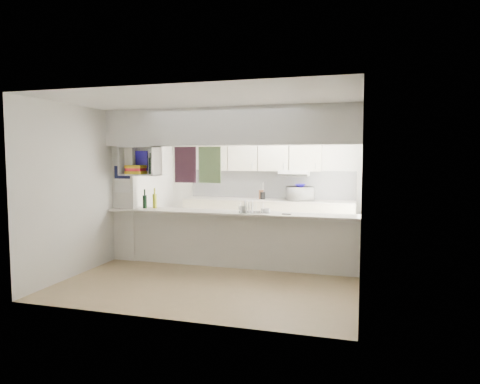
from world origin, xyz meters
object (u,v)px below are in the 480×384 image
(wine_bottles, at_px, (150,201))
(bowl, at_px, (300,185))
(microwave, at_px, (300,194))
(dish_rack, at_px, (251,208))

(wine_bottles, bearing_deg, bowl, 40.33)
(microwave, distance_m, dish_rack, 2.16)
(dish_rack, distance_m, wine_bottles, 1.86)
(microwave, distance_m, wine_bottles, 3.08)
(microwave, relative_size, wine_bottles, 1.47)
(microwave, distance_m, bowl, 0.17)
(bowl, relative_size, wine_bottles, 0.64)
(microwave, bearing_deg, wine_bottles, 22.77)
(microwave, height_order, dish_rack, microwave)
(bowl, height_order, dish_rack, bowl)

